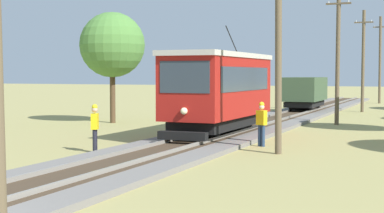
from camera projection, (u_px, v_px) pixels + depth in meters
red_tram at (220, 89)px, 26.58m from camera, size 2.60×8.54×4.79m
freight_car at (305, 92)px, 43.47m from camera, size 2.40×5.20×2.31m
utility_pole_near_tram at (278, 38)px, 21.05m from camera, size 1.40×0.45×8.14m
utility_pole_mid at (338, 54)px, 33.39m from camera, size 1.40×0.44×7.77m
utility_pole_far at (363, 60)px, 44.53m from camera, size 1.40×0.47×7.67m
utility_pole_distant at (380, 59)px, 57.12m from camera, size 1.40×0.51×8.40m
track_worker at (95, 126)px, 21.69m from camera, size 0.37×0.44×1.78m
second_worker at (262, 122)px, 23.52m from camera, size 0.44×0.36×1.78m
tree_right_near at (112, 45)px, 34.61m from camera, size 3.82×3.82×6.50m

